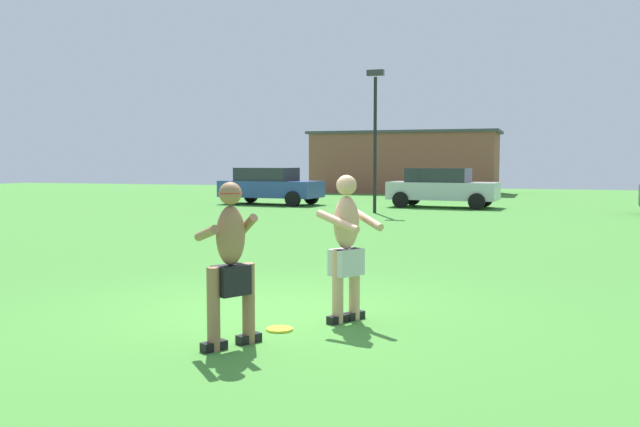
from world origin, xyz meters
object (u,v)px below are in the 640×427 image
car_blue_mid_lot (270,185)px  lamp_post (375,124)px  car_silver_near_post (442,187)px  player_in_gray (347,245)px  player_with_cap (230,257)px  frisbee (280,329)px

car_blue_mid_lot → lamp_post: bearing=-30.6°
car_silver_near_post → player_in_gray: bearing=-84.5°
player_with_cap → player_in_gray: bearing=60.5°
lamp_post → player_with_cap: bearing=-80.4°
player_with_cap → player_in_gray: player_in_gray is taller
player_in_gray → car_silver_near_post: size_ratio=0.38×
player_in_gray → frisbee: 1.24m
player_in_gray → frisbee: (-0.58, -0.64, -0.89)m
player_in_gray → car_silver_near_post: player_in_gray is taller
player_with_cap → lamp_post: lamp_post is taller
lamp_post → frisbee: bearing=-79.3°
player_in_gray → lamp_post: bearing=103.0°
frisbee → car_silver_near_post: (-1.35, 20.61, 0.81)m
lamp_post → car_blue_mid_lot: bearing=149.4°
player_in_gray → car_silver_near_post: bearing=95.5°
player_with_cap → lamp_post: (-2.96, 17.60, 2.26)m
car_blue_mid_lot → player_with_cap: bearing=-68.0°
car_blue_mid_lot → lamp_post: 6.76m
car_silver_near_post → player_with_cap: bearing=-87.0°
frisbee → car_silver_near_post: car_silver_near_post is taller
frisbee → lamp_post: bearing=100.7°
player_with_cap → frisbee: player_with_cap is taller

